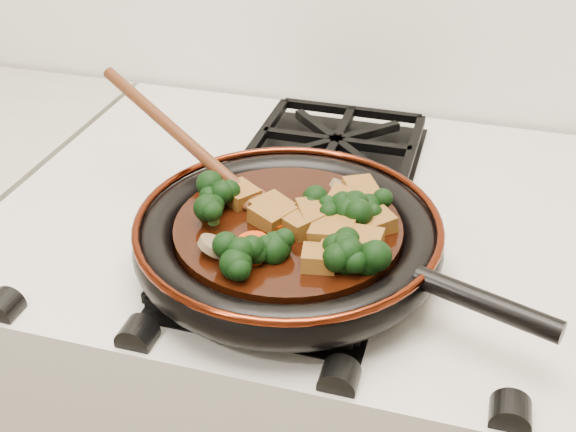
# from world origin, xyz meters

# --- Properties ---
(burner_grate_front) EXTENTS (0.23, 0.23, 0.03)m
(burner_grate_front) POSITION_xyz_m (0.00, 1.55, 0.91)
(burner_grate_front) COLOR black
(burner_grate_front) RESTS_ON stove
(burner_grate_back) EXTENTS (0.23, 0.23, 0.03)m
(burner_grate_back) POSITION_xyz_m (0.00, 1.83, 0.91)
(burner_grate_back) COLOR black
(burner_grate_back) RESTS_ON stove
(skillet) EXTENTS (0.44, 0.33, 0.05)m
(skillet) POSITION_xyz_m (0.01, 1.56, 0.94)
(skillet) COLOR black
(skillet) RESTS_ON burner_grate_front
(braising_sauce) EXTENTS (0.24, 0.24, 0.02)m
(braising_sauce) POSITION_xyz_m (0.01, 1.56, 0.95)
(braising_sauce) COLOR black
(braising_sauce) RESTS_ON skillet
(tofu_cube_0) EXTENTS (0.05, 0.05, 0.03)m
(tofu_cube_0) POSITION_xyz_m (0.07, 1.64, 0.97)
(tofu_cube_0) COLOR brown
(tofu_cube_0) RESTS_ON braising_sauce
(tofu_cube_1) EXTENTS (0.04, 0.04, 0.02)m
(tofu_cube_1) POSITION_xyz_m (0.06, 1.50, 0.97)
(tofu_cube_1) COLOR brown
(tofu_cube_1) RESTS_ON braising_sauce
(tofu_cube_2) EXTENTS (0.05, 0.05, 0.03)m
(tofu_cube_2) POSITION_xyz_m (0.09, 1.53, 0.97)
(tofu_cube_2) COLOR brown
(tofu_cube_2) RESTS_ON braising_sauce
(tofu_cube_3) EXTENTS (0.05, 0.05, 0.02)m
(tofu_cube_3) POSITION_xyz_m (-0.01, 1.57, 0.97)
(tofu_cube_3) COLOR brown
(tofu_cube_3) RESTS_ON braising_sauce
(tofu_cube_4) EXTENTS (0.05, 0.05, 0.02)m
(tofu_cube_4) POSITION_xyz_m (0.10, 1.58, 0.97)
(tofu_cube_4) COLOR brown
(tofu_cube_4) RESTS_ON braising_sauce
(tofu_cube_5) EXTENTS (0.05, 0.05, 0.03)m
(tofu_cube_5) POSITION_xyz_m (0.02, 1.56, 0.97)
(tofu_cube_5) COLOR brown
(tofu_cube_5) RESTS_ON braising_sauce
(tofu_cube_6) EXTENTS (0.04, 0.04, 0.02)m
(tofu_cube_6) POSITION_xyz_m (0.07, 1.52, 0.97)
(tofu_cube_6) COLOR brown
(tofu_cube_6) RESTS_ON braising_sauce
(tofu_cube_7) EXTENTS (0.05, 0.05, 0.03)m
(tofu_cube_7) POSITION_xyz_m (-0.01, 1.56, 0.97)
(tofu_cube_7) COLOR brown
(tofu_cube_7) RESTS_ON braising_sauce
(tofu_cube_8) EXTENTS (0.05, 0.05, 0.02)m
(tofu_cube_8) POSITION_xyz_m (-0.06, 1.59, 0.97)
(tofu_cube_8) COLOR brown
(tofu_cube_8) RESTS_ON braising_sauce
(tofu_cube_9) EXTENTS (0.05, 0.05, 0.03)m
(tofu_cube_9) POSITION_xyz_m (0.06, 1.60, 0.97)
(tofu_cube_9) COLOR brown
(tofu_cube_9) RESTS_ON braising_sauce
(tofu_cube_10) EXTENTS (0.06, 0.06, 0.03)m
(tofu_cube_10) POSITION_xyz_m (0.04, 1.57, 0.97)
(tofu_cube_10) COLOR brown
(tofu_cube_10) RESTS_ON braising_sauce
(tofu_cube_11) EXTENTS (0.05, 0.05, 0.03)m
(tofu_cube_11) POSITION_xyz_m (0.06, 1.54, 0.97)
(tofu_cube_11) COLOR brown
(tofu_cube_11) RESTS_ON braising_sauce
(broccoli_floret_0) EXTENTS (0.09, 0.08, 0.08)m
(broccoli_floret_0) POSITION_xyz_m (0.08, 1.50, 0.97)
(broccoli_floret_0) COLOR black
(broccoli_floret_0) RESTS_ON braising_sauce
(broccoli_floret_1) EXTENTS (0.08, 0.08, 0.07)m
(broccoli_floret_1) POSITION_xyz_m (-0.07, 1.54, 0.97)
(broccoli_floret_1) COLOR black
(broccoli_floret_1) RESTS_ON braising_sauce
(broccoli_floret_2) EXTENTS (0.08, 0.09, 0.06)m
(broccoli_floret_2) POSITION_xyz_m (0.10, 1.51, 0.97)
(broccoli_floret_2) COLOR black
(broccoli_floret_2) RESTS_ON braising_sauce
(broccoli_floret_3) EXTENTS (0.08, 0.08, 0.05)m
(broccoli_floret_3) POSITION_xyz_m (0.08, 1.52, 0.97)
(broccoli_floret_3) COLOR black
(broccoli_floret_3) RESTS_ON braising_sauce
(broccoli_floret_4) EXTENTS (0.07, 0.07, 0.06)m
(broccoli_floret_4) POSITION_xyz_m (-0.07, 1.58, 0.97)
(broccoli_floret_4) COLOR black
(broccoli_floret_4) RESTS_ON braising_sauce
(broccoli_floret_5) EXTENTS (0.09, 0.09, 0.06)m
(broccoli_floret_5) POSITION_xyz_m (0.09, 1.60, 0.97)
(broccoli_floret_5) COLOR black
(broccoli_floret_5) RESTS_ON braising_sauce
(broccoli_floret_6) EXTENTS (0.07, 0.07, 0.07)m
(broccoli_floret_6) POSITION_xyz_m (-0.02, 1.47, 0.97)
(broccoli_floret_6) COLOR black
(broccoli_floret_6) RESTS_ON braising_sauce
(broccoli_floret_7) EXTENTS (0.09, 0.08, 0.06)m
(broccoli_floret_7) POSITION_xyz_m (0.04, 1.58, 0.97)
(broccoli_floret_7) COLOR black
(broccoli_floret_7) RESTS_ON braising_sauce
(broccoli_floret_8) EXTENTS (0.09, 0.08, 0.06)m
(broccoli_floret_8) POSITION_xyz_m (0.01, 1.50, 0.97)
(broccoli_floret_8) COLOR black
(broccoli_floret_8) RESTS_ON braising_sauce
(broccoli_floret_9) EXTENTS (0.09, 0.09, 0.06)m
(broccoli_floret_9) POSITION_xyz_m (0.07, 1.59, 0.97)
(broccoli_floret_9) COLOR black
(broccoli_floret_9) RESTS_ON braising_sauce
(carrot_coin_0) EXTENTS (0.03, 0.03, 0.01)m
(carrot_coin_0) POSITION_xyz_m (-0.00, 1.56, 0.96)
(carrot_coin_0) COLOR #C33205
(carrot_coin_0) RESTS_ON braising_sauce
(carrot_coin_1) EXTENTS (0.03, 0.03, 0.02)m
(carrot_coin_1) POSITION_xyz_m (-0.01, 1.49, 0.96)
(carrot_coin_1) COLOR #C33205
(carrot_coin_1) RESTS_ON braising_sauce
(carrot_coin_2) EXTENTS (0.03, 0.03, 0.02)m
(carrot_coin_2) POSITION_xyz_m (-0.04, 1.50, 0.96)
(carrot_coin_2) COLOR #C33205
(carrot_coin_2) RESTS_ON braising_sauce
(carrot_coin_3) EXTENTS (0.03, 0.03, 0.01)m
(carrot_coin_3) POSITION_xyz_m (-0.02, 1.51, 0.96)
(carrot_coin_3) COLOR #C33205
(carrot_coin_3) RESTS_ON braising_sauce
(carrot_coin_4) EXTENTS (0.03, 0.03, 0.01)m
(carrot_coin_4) POSITION_xyz_m (0.05, 1.59, 0.96)
(carrot_coin_4) COLOR #C33205
(carrot_coin_4) RESTS_ON braising_sauce
(mushroom_slice_0) EXTENTS (0.05, 0.05, 0.03)m
(mushroom_slice_0) POSITION_xyz_m (0.05, 1.64, 0.97)
(mushroom_slice_0) COLOR brown
(mushroom_slice_0) RESTS_ON braising_sauce
(mushroom_slice_1) EXTENTS (0.04, 0.04, 0.02)m
(mushroom_slice_1) POSITION_xyz_m (-0.07, 1.60, 0.97)
(mushroom_slice_1) COLOR brown
(mushroom_slice_1) RESTS_ON braising_sauce
(mushroom_slice_2) EXTENTS (0.05, 0.05, 0.02)m
(mushroom_slice_2) POSITION_xyz_m (-0.05, 1.49, 0.97)
(mushroom_slice_2) COLOR brown
(mushroom_slice_2) RESTS_ON braising_sauce
(mushroom_slice_3) EXTENTS (0.05, 0.04, 0.03)m
(mushroom_slice_3) POSITION_xyz_m (0.07, 1.62, 0.97)
(mushroom_slice_3) COLOR brown
(mushroom_slice_3) RESTS_ON braising_sauce
(wooden_spoon) EXTENTS (0.16, 0.10, 0.27)m
(wooden_spoon) POSITION_xyz_m (-0.11, 1.63, 0.99)
(wooden_spoon) COLOR #4C2410
(wooden_spoon) RESTS_ON braising_sauce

